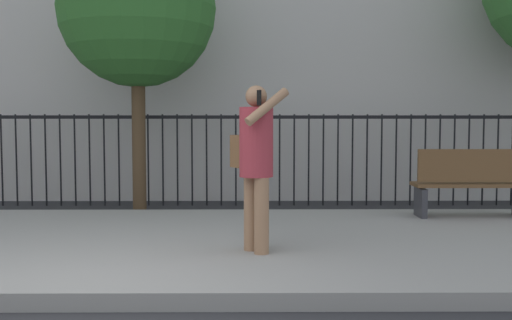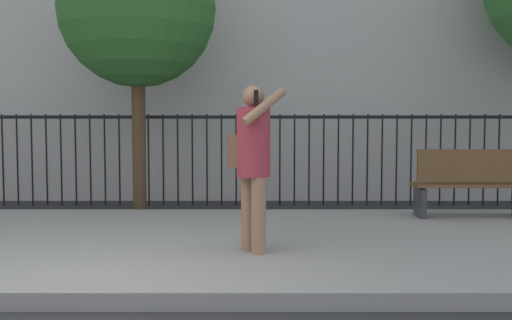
% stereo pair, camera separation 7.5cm
% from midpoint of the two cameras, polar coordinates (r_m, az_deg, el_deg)
% --- Properties ---
extents(ground_plane, '(60.00, 60.00, 0.00)m').
position_cam_midpoint_polar(ground_plane, '(4.99, -17.94, -13.66)').
color(ground_plane, '#28282B').
extents(sidewalk, '(28.00, 4.40, 0.15)m').
position_cam_midpoint_polar(sidewalk, '(7.04, -12.52, -7.86)').
color(sidewalk, gray).
rests_on(sidewalk, ground).
extents(iron_fence, '(12.03, 0.04, 1.60)m').
position_cam_midpoint_polar(iron_fence, '(10.55, -8.39, 1.19)').
color(iron_fence, black).
rests_on(iron_fence, ground).
extents(pedestrian_on_phone, '(0.61, 0.72, 1.68)m').
position_cam_midpoint_polar(pedestrian_on_phone, '(6.04, -0.46, 0.41)').
color(pedestrian_on_phone, '#936B4C').
rests_on(pedestrian_on_phone, sidewalk).
extents(street_bench, '(1.60, 0.45, 0.95)m').
position_cam_midpoint_polar(street_bench, '(8.73, 19.76, -1.94)').
color(street_bench, brown).
rests_on(street_bench, sidewalk).
extents(street_tree_near, '(2.48, 2.48, 4.49)m').
position_cam_midpoint_polar(street_tree_near, '(9.90, -11.46, 13.89)').
color(street_tree_near, '#4C3823').
rests_on(street_tree_near, ground).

